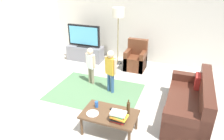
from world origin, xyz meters
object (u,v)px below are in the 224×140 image
at_px(book_stack, 119,116).
at_px(tv_stand, 85,53).
at_px(coffee_table, 109,116).
at_px(floor_lamp, 118,16).
at_px(child_near_tv, 91,63).
at_px(soda_can, 97,104).
at_px(child_center, 111,68).
at_px(couch, 191,105).
at_px(plate, 93,113).
at_px(armchair, 136,59).
at_px(tv_remote, 114,110).
at_px(bottle, 128,108).
at_px(tv, 84,36).

bearing_deg(book_stack, tv_stand, 126.04).
bearing_deg(coffee_table, floor_lamp, 106.54).
distance_m(child_near_tv, soda_can, 1.72).
distance_m(floor_lamp, child_center, 2.02).
bearing_deg(child_near_tv, child_center, -19.64).
bearing_deg(floor_lamp, book_stack, -70.57).
distance_m(couch, floor_lamp, 3.38).
xyz_separation_m(tv_stand, plate, (1.75, -3.09, 0.18)).
distance_m(armchair, book_stack, 3.10).
relative_size(child_near_tv, book_stack, 3.42).
relative_size(book_stack, soda_can, 2.42).
height_order(couch, tv_remote, couch).
distance_m(tv_stand, soda_can, 3.36).
bearing_deg(child_near_tv, armchair, 57.01).
xyz_separation_m(armchair, bottle, (0.59, -2.83, 0.25)).
bearing_deg(child_near_tv, soda_can, -60.49).
bearing_deg(couch, child_center, 169.60).
xyz_separation_m(armchair, book_stack, (0.49, -3.05, 0.21)).
distance_m(couch, tv_remote, 1.62).
relative_size(child_center, coffee_table, 1.09).
bearing_deg(plate, child_center, 98.41).
xyz_separation_m(tv, soda_can, (1.73, -2.85, -0.37)).
xyz_separation_m(tv, floor_lamp, (1.11, 0.17, 0.70)).
bearing_deg(bottle, child_center, 123.02).
distance_m(armchair, soda_can, 2.84).
distance_m(couch, plate, 2.03).
distance_m(couch, coffee_table, 1.73).
xyz_separation_m(child_center, bottle, (0.82, -1.26, -0.11)).
bearing_deg(child_near_tv, tv, 123.19).
height_order(child_near_tv, book_stack, child_near_tv).
bearing_deg(armchair, plate, -90.16).
distance_m(child_center, plate, 1.51).
relative_size(couch, bottle, 5.94).
distance_m(tv, bottle, 3.71).
height_order(child_center, bottle, child_center).
bearing_deg(plate, floor_lamp, 101.29).
xyz_separation_m(armchair, soda_can, (-0.03, -2.83, 0.18)).
bearing_deg(bottle, tv, 129.54).
bearing_deg(couch, floor_lamp, 137.72).
height_order(floor_lamp, coffee_table, floor_lamp).
xyz_separation_m(armchair, tv_remote, (0.32, -2.81, 0.13)).
xyz_separation_m(tv_stand, book_stack, (2.25, -3.09, 0.26)).
distance_m(book_stack, plate, 0.50).
bearing_deg(tv_remote, couch, 38.07).
distance_m(floor_lamp, child_near_tv, 1.82).
bearing_deg(couch, child_near_tv, 167.19).
relative_size(floor_lamp, child_center, 1.63).
height_order(armchair, coffee_table, armchair).
bearing_deg(plate, child_near_tv, 116.79).
xyz_separation_m(tv, couch, (3.43, -1.94, -0.56)).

